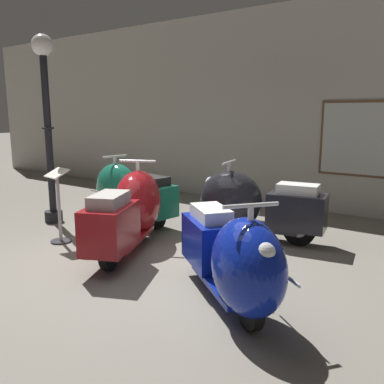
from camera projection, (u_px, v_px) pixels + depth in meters
ground_plane at (131, 267)px, 4.72m from camera, size 60.00×60.00×0.00m
showroom_back_wall at (281, 108)px, 7.60m from camera, size 18.00×0.24×3.66m
scooter_0 at (127, 192)px, 6.64m from camera, size 1.78×0.74×1.05m
scooter_1 at (131, 210)px, 5.26m from camera, size 1.25×1.90×1.13m
scooter_2 at (250, 204)px, 5.70m from camera, size 1.83×0.80×1.08m
scooter_3 at (234, 259)px, 3.61m from camera, size 1.67×1.45×1.06m
lamppost at (47, 113)px, 6.33m from camera, size 0.32×0.32×2.91m
info_stanchion at (59, 212)px, 5.55m from camera, size 0.35×0.28×1.02m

